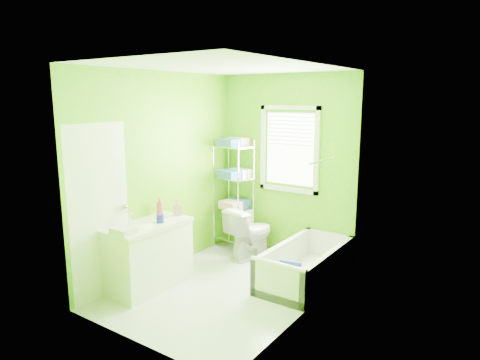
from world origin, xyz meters
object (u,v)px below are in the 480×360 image
Objects in this scene: vanity at (148,253)px; toilet at (250,232)px; wire_shelf_unit at (235,182)px; bathtub at (304,270)px.

toilet is at bearing 72.83° from vanity.
wire_shelf_unit is (0.06, 1.72, 0.60)m from vanity.
toilet is at bearing 161.90° from bathtub.
wire_shelf_unit is (-0.41, 0.20, 0.66)m from toilet.
wire_shelf_unit is at bearing 88.07° from vanity.
toilet is (-1.02, 0.33, 0.22)m from bathtub.
bathtub is at bearing 38.49° from vanity.
bathtub is 1.39× the size of vanity.
vanity reaches higher than bathtub.
bathtub is at bearing 173.83° from toilet.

